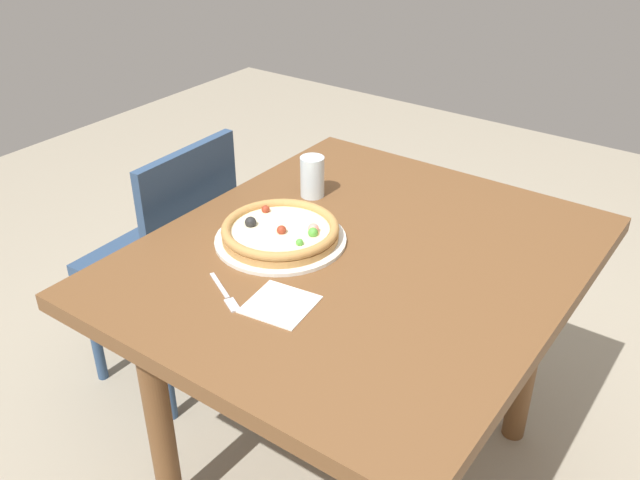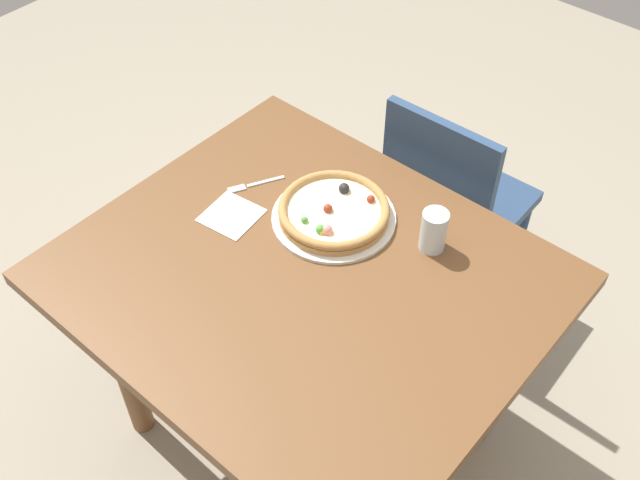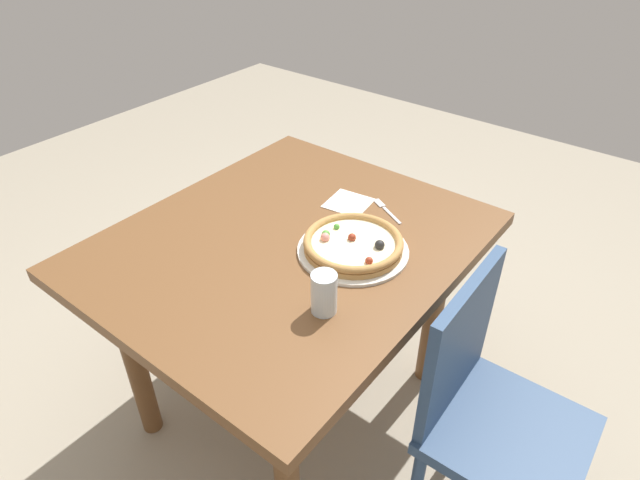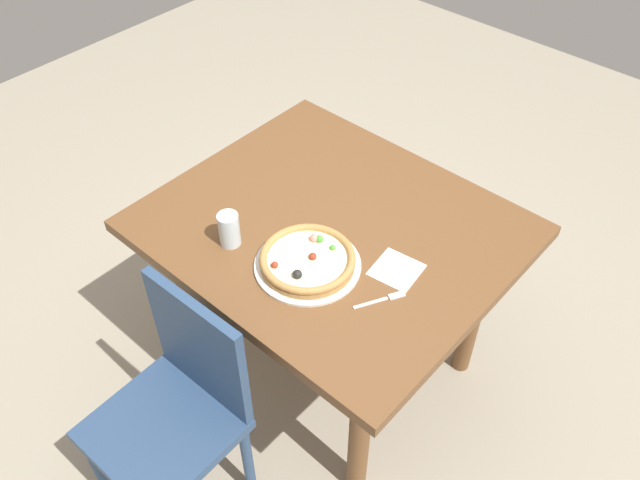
# 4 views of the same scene
# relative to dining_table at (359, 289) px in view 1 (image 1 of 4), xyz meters

# --- Properties ---
(ground_plane) EXTENTS (6.00, 6.00, 0.00)m
(ground_plane) POSITION_rel_dining_table_xyz_m (0.00, 0.00, -0.66)
(ground_plane) COLOR #9E937F
(dining_table) EXTENTS (1.16, 0.99, 0.77)m
(dining_table) POSITION_rel_dining_table_xyz_m (0.00, 0.00, 0.00)
(dining_table) COLOR brown
(dining_table) RESTS_ON ground
(chair_near) EXTENTS (0.41, 0.41, 0.89)m
(chair_near) POSITION_rel_dining_table_xyz_m (-0.00, -0.71, -0.16)
(chair_near) COLOR navy
(chair_near) RESTS_ON ground
(plate) EXTENTS (0.33, 0.33, 0.01)m
(plate) POSITION_rel_dining_table_xyz_m (0.07, -0.20, 0.11)
(plate) COLOR silver
(plate) RESTS_ON dining_table
(pizza) EXTENTS (0.30, 0.30, 0.05)m
(pizza) POSITION_rel_dining_table_xyz_m (0.07, -0.20, 0.14)
(pizza) COLOR #B78447
(pizza) RESTS_ON plate
(fork) EXTENTS (0.09, 0.15, 0.00)m
(fork) POSITION_rel_dining_table_xyz_m (0.33, -0.15, 0.11)
(fork) COLOR silver
(fork) RESTS_ON dining_table
(drinking_glass) EXTENTS (0.07, 0.07, 0.12)m
(drinking_glass) POSITION_rel_dining_table_xyz_m (-0.19, -0.28, 0.17)
(drinking_glass) COLOR silver
(drinking_glass) RESTS_ON dining_table
(napkin) EXTENTS (0.16, 0.16, 0.00)m
(napkin) POSITION_rel_dining_table_xyz_m (0.29, -0.02, 0.11)
(napkin) COLOR white
(napkin) RESTS_ON dining_table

